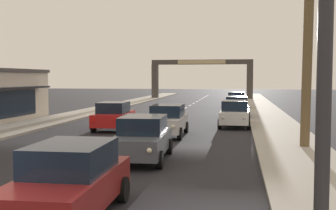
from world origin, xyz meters
The scene contains 11 objects.
sidewalk_right centered at (7.80, 20.00, 0.07)m, with size 3.20×110.00×0.14m, color #9E998E.
sidewalk_left centered at (-7.80, 20.00, 0.07)m, with size 3.20×110.00×0.14m, color #9E998E.
lane_markings centered at (0.42, 20.30, 0.00)m, with size 4.28×88.60×0.01m.
sedan_lead_at_stop_bar centered at (1.73, 2.42, 0.85)m, with size 2.04×4.49×1.68m.
sedan_third_in_queue centered at (1.83, 9.21, 0.85)m, with size 2.10×4.51×1.68m.
sedan_fifth_in_queue centered at (1.64, 16.00, 0.85)m, with size 1.98×4.46×1.68m.
sedan_oncoming_far centered at (-2.02, 18.15, 0.85)m, with size 2.09×4.51×1.68m.
sedan_parked_nearest_kerb centered at (5.17, 37.11, 0.85)m, with size 2.03×4.48×1.68m.
sedan_parked_mid_kerb centered at (5.20, 20.86, 0.85)m, with size 2.03×4.48×1.68m.
sedan_parked_far_kerb centered at (5.25, 27.01, 0.85)m, with size 2.04×4.49×1.68m.
town_gateway_arch centered at (0.00, 55.91, 3.84)m, with size 14.94×0.90×5.81m.
Camera 1 is at (5.42, -6.31, 3.14)m, focal length 44.96 mm.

